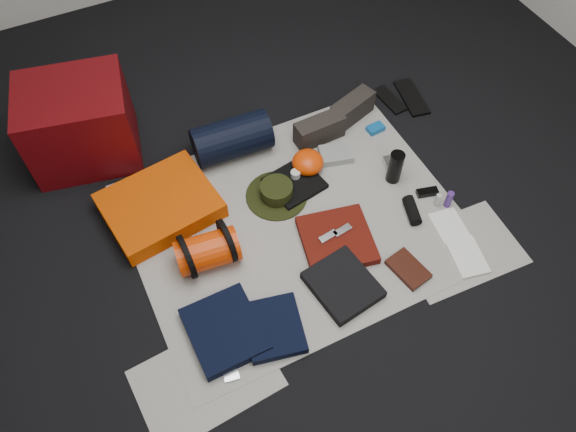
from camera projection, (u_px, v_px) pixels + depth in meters
name	position (u px, v px, depth m)	size (l,w,h in m)	color
floor	(295.00, 224.00, 2.85)	(4.50, 4.50, 0.02)	black
newspaper_mat	(295.00, 222.00, 2.84)	(1.60, 1.30, 0.01)	#B4B1A6
newspaper_sheet_front_left	(206.00, 378.00, 2.38)	(0.58, 0.40, 0.00)	#B4B1A6
newspaper_sheet_front_right	(459.00, 250.00, 2.75)	(0.58, 0.40, 0.00)	#B4B1A6
red_cabinet	(79.00, 124.00, 2.93)	(0.54, 0.45, 0.45)	#530609
sleeping_pad	(160.00, 205.00, 2.84)	(0.54, 0.44, 0.10)	#CB4202
stuff_sack	(208.00, 251.00, 2.64)	(0.17, 0.17, 0.29)	red
sack_strap_left	(187.00, 257.00, 2.60)	(0.22, 0.22, 0.03)	black
sack_strap_right	(227.00, 241.00, 2.65)	(0.22, 0.22, 0.03)	black
navy_duffel	(232.00, 139.00, 3.02)	(0.22, 0.22, 0.42)	black
boonie_brim	(277.00, 196.00, 2.93)	(0.32, 0.32, 0.01)	black
boonie_crown	(276.00, 191.00, 2.90)	(0.17, 0.17, 0.07)	black
hiking_boot_left	(319.00, 130.00, 3.11)	(0.28, 0.11, 0.14)	#292320
hiking_boot_right	(352.00, 109.00, 3.20)	(0.28, 0.10, 0.14)	#292320
flip_flop_left	(390.00, 100.00, 3.34)	(0.09, 0.24, 0.01)	black
flip_flop_right	(411.00, 97.00, 3.35)	(0.11, 0.30, 0.02)	black
trousers_navy_a	(225.00, 330.00, 2.47)	(0.31, 0.35, 0.05)	black
trousers_navy_b	(274.00, 328.00, 2.49)	(0.25, 0.28, 0.04)	black
trousers_charcoal	(343.00, 285.00, 2.61)	(0.27, 0.31, 0.05)	black
black_tshirt	(295.00, 183.00, 2.97)	(0.27, 0.25, 0.03)	black
red_shirt	(337.00, 240.00, 2.75)	(0.34, 0.34, 0.05)	#4F0F08
orange_stuff_sack	(308.00, 162.00, 2.99)	(0.17, 0.17, 0.11)	red
first_aid_pouch	(336.00, 154.00, 3.07)	(0.17, 0.13, 0.04)	gray
water_bottle	(395.00, 167.00, 2.92)	(0.08, 0.08, 0.19)	black
speaker	(412.00, 210.00, 2.84)	(0.06, 0.06, 0.16)	black
compact_camera	(393.00, 161.00, 3.04)	(0.10, 0.06, 0.04)	#AFAFB4
cyan_case	(375.00, 128.00, 3.19)	(0.10, 0.06, 0.03)	#0F5394
toiletry_purple	(449.00, 199.00, 2.86)	(0.03, 0.03, 0.10)	#432371
toiletry_clear	(438.00, 200.00, 2.87)	(0.03, 0.03, 0.08)	#AAAFAB
paperback_book	(408.00, 269.00, 2.67)	(0.13, 0.20, 0.03)	black
map_booklet	(467.00, 257.00, 2.72)	(0.15, 0.22, 0.01)	silver
map_printout	(449.00, 225.00, 2.82)	(0.15, 0.19, 0.01)	silver
sunglasses	(427.00, 192.00, 2.93)	(0.11, 0.04, 0.03)	black
key_cluster	(231.00, 374.00, 2.39)	(0.07, 0.07, 0.01)	#AFAFB4
tape_roll	(295.00, 174.00, 2.96)	(0.05, 0.05, 0.04)	beige
energy_bar_a	(328.00, 237.00, 2.73)	(0.10, 0.04, 0.01)	#AFAFB4
energy_bar_b	(342.00, 230.00, 2.75)	(0.10, 0.04, 0.01)	#AFAFB4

